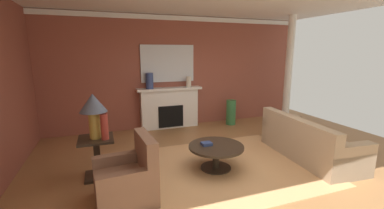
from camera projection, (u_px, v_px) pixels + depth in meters
The scene contains 17 objects.
ground_plane at pixel (220, 166), 4.77m from camera, with size 9.16×9.16×0.00m, color olive.
wall_fireplace at pixel (176, 72), 7.16m from camera, with size 7.65×0.12×3.08m, color brown.
crown_moulding at pixel (176, 18), 6.78m from camera, with size 7.65×0.08×0.12m, color white.
area_rug at pixel (216, 168), 4.65m from camera, with size 3.69×2.71×0.01m, color tan.
fireplace at pixel (170, 109), 7.08m from camera, with size 1.80×0.35×1.14m.
mantel_mirror at pixel (168, 64), 6.94m from camera, with size 1.49×0.04×1.01m, color silver.
sofa at pixel (307, 144), 5.08m from camera, with size 1.05×2.16×0.85m.
armchair_near_window at pixel (128, 181), 3.60m from camera, with size 0.86×0.86×0.95m.
coffee_table at pixel (216, 151), 4.58m from camera, with size 1.00×1.00×0.45m.
side_table at pixel (97, 155), 4.27m from camera, with size 0.56×0.56×0.70m.
table_lamp at pixel (93, 107), 4.10m from camera, with size 0.44×0.44×0.75m.
vase_on_side_table at pixel (104, 127), 4.11m from camera, with size 0.12×0.12×0.43m, color #9E3328.
vase_mantel_left at pixel (150, 81), 6.69m from camera, with size 0.20×0.20×0.42m, color navy.
vase_tall_corner at pixel (231, 112), 7.43m from camera, with size 0.28×0.28×0.73m, color #33703D.
vase_mantel_right at pixel (189, 82), 7.07m from camera, with size 0.14×0.14×0.29m, color beige.
book_red_cover at pixel (207, 144), 4.57m from camera, with size 0.18×0.15×0.05m, color navy.
column_white at pixel (288, 72), 7.09m from camera, with size 0.20×0.20×3.08m, color white.
Camera 1 is at (-2.00, -3.99, 2.11)m, focal length 23.60 mm.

